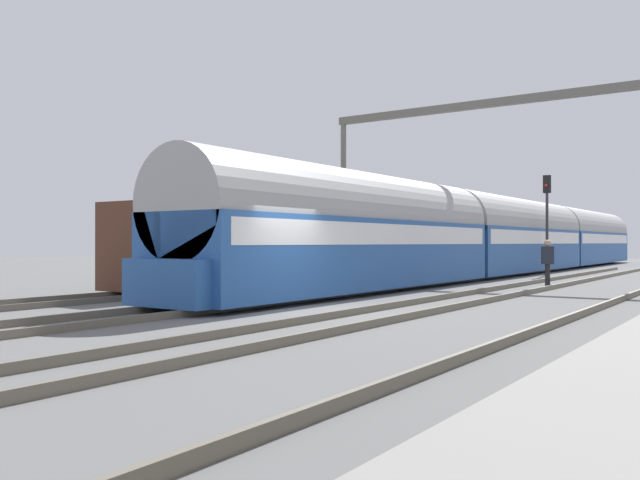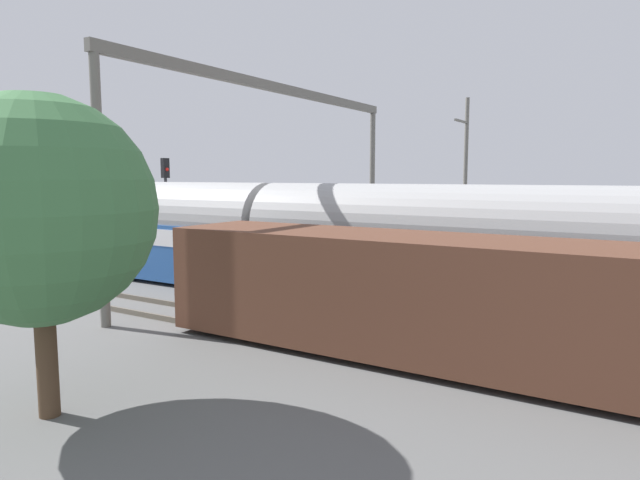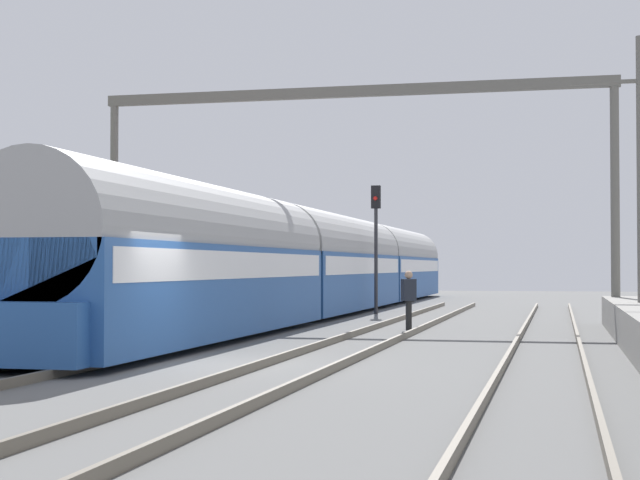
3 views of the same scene
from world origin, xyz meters
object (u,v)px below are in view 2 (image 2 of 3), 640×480
passenger_train (121,227)px  catenary_gantry (279,132)px  freight_car (422,297)px  person_crossing (382,253)px  railway_signal_far (166,198)px

passenger_train → catenary_gantry: size_ratio=2.84×
freight_car → catenary_gantry: size_ratio=0.75×
freight_car → person_crossing: bearing=30.1°
freight_car → railway_signal_far: railway_signal_far is taller
person_crossing → railway_signal_far: 10.28m
person_crossing → railway_signal_far: railway_signal_far is taller
passenger_train → railway_signal_far: bearing=-23.0°
person_crossing → catenary_gantry: size_ratio=0.10×
passenger_train → catenary_gantry: catenary_gantry is taller
person_crossing → railway_signal_far: size_ratio=0.34×
passenger_train → person_crossing: bearing=-66.3°
freight_car → catenary_gantry: bearing=53.1°
passenger_train → railway_signal_far: 2.43m
passenger_train → freight_car: (-4.31, -15.65, -0.50)m
railway_signal_far → freight_car: bearing=-112.8°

